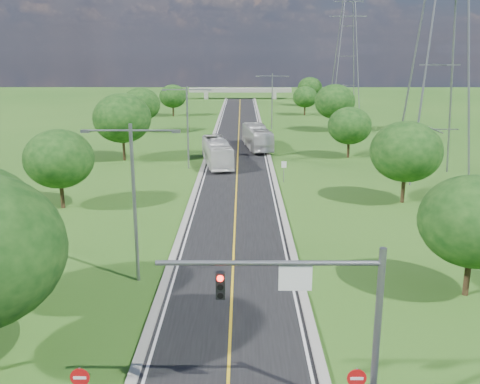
{
  "coord_description": "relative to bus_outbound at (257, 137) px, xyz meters",
  "views": [
    {
      "loc": [
        0.61,
        -19.41,
        14.26
      ],
      "look_at": [
        0.44,
        22.58,
        3.0
      ],
      "focal_mm": 40.0,
      "sensor_mm": 36.0,
      "label": 1
    }
  ],
  "objects": [
    {
      "name": "streetlight_near_left",
      "position": [
        -8.8,
        -46.37,
        4.2
      ],
      "size": [
        5.9,
        0.25,
        10.0
      ],
      "color": "slate",
      "rests_on": "ground"
    },
    {
      "name": "tree_ld",
      "position": [
        -19.8,
        15.63,
        3.21
      ],
      "size": [
        6.72,
        6.72,
        7.82
      ],
      "color": "black",
      "rests_on": "ground"
    },
    {
      "name": "speed_limit_sign",
      "position": [
        2.4,
        -20.39,
        -0.15
      ],
      "size": [
        0.55,
        0.09,
        2.4
      ],
      "color": "slate",
      "rests_on": "ground"
    },
    {
      "name": "streetlight_mid_left",
      "position": [
        -8.8,
        -13.37,
        4.2
      ],
      "size": [
        5.9,
        0.25,
        10.0
      ],
      "color": "slate",
      "rests_on": "ground"
    },
    {
      "name": "bus_outbound",
      "position": [
        0.0,
        0.0,
        0.0
      ],
      "size": [
        4.43,
        12.38,
        3.37
      ],
      "primitive_type": "imported",
      "rotation": [
        0.0,
        0.0,
        3.28
      ],
      "color": "beige",
      "rests_on": "road"
    },
    {
      "name": "tree_lb",
      "position": [
        -18.8,
        -30.37,
        2.9
      ],
      "size": [
        6.3,
        6.3,
        7.33
      ],
      "color": "black",
      "rests_on": "ground"
    },
    {
      "name": "signal_mast",
      "position": [
        0.89,
        -59.37,
        3.16
      ],
      "size": [
        8.54,
        0.33,
        7.2
      ],
      "color": "slate",
      "rests_on": "ground"
    },
    {
      "name": "power_tower_near",
      "position": [
        19.2,
        -18.37,
        12.26
      ],
      "size": [
        9.0,
        6.4,
        28.0
      ],
      "color": "slate",
      "rests_on": "ground"
    },
    {
      "name": "tree_re",
      "position": [
        11.7,
        41.63,
        2.28
      ],
      "size": [
        5.46,
        5.46,
        6.35
      ],
      "color": "black",
      "rests_on": "ground"
    },
    {
      "name": "bus_inbound",
      "position": [
        -5.38,
        -11.43,
        -0.08
      ],
      "size": [
        4.59,
        11.84,
        3.22
      ],
      "primitive_type": "imported",
      "rotation": [
        0.0,
        0.0,
        0.17
      ],
      "color": "silver",
      "rests_on": "road"
    },
    {
      "name": "tree_ra",
      "position": [
        11.2,
        -48.37,
        2.9
      ],
      "size": [
        6.3,
        6.3,
        7.33
      ],
      "color": "black",
      "rests_on": "ground"
    },
    {
      "name": "road",
      "position": [
        -2.8,
        7.63,
        -1.72
      ],
      "size": [
        8.0,
        150.0,
        0.06
      ],
      "primitive_type": "cube",
      "color": "black",
      "rests_on": "ground"
    },
    {
      "name": "power_tower_far",
      "position": [
        23.2,
        56.63,
        12.26
      ],
      "size": [
        9.0,
        6.4,
        28.0
      ],
      "color": "slate",
      "rests_on": "ground"
    },
    {
      "name": "overpass",
      "position": [
        -2.8,
        81.63,
        0.67
      ],
      "size": [
        30.0,
        3.0,
        3.2
      ],
      "color": "gray",
      "rests_on": "ground"
    },
    {
      "name": "tree_rb",
      "position": [
        13.2,
        -28.37,
        3.21
      ],
      "size": [
        6.72,
        6.72,
        7.82
      ],
      "color": "black",
      "rests_on": "ground"
    },
    {
      "name": "tree_lc",
      "position": [
        -17.8,
        -8.37,
        3.83
      ],
      "size": [
        7.56,
        7.56,
        8.79
      ],
      "color": "black",
      "rests_on": "ground"
    },
    {
      "name": "ground",
      "position": [
        -2.8,
        1.63,
        -1.75
      ],
      "size": [
        260.0,
        260.0,
        0.0
      ],
      "primitive_type": "plane",
      "color": "#285618",
      "rests_on": "ground"
    },
    {
      "name": "curb_left",
      "position": [
        -7.05,
        7.63,
        -1.64
      ],
      "size": [
        0.5,
        150.0,
        0.22
      ],
      "primitive_type": "cube",
      "color": "gray",
      "rests_on": "ground"
    },
    {
      "name": "streetlight_far_right",
      "position": [
        3.2,
        19.63,
        4.2
      ],
      "size": [
        5.9,
        0.25,
        10.0
      ],
      "color": "slate",
      "rests_on": "ground"
    },
    {
      "name": "curb_right",
      "position": [
        1.45,
        7.63,
        -1.64
      ],
      "size": [
        0.5,
        150.0,
        0.22
      ],
      "primitive_type": "cube",
      "color": "gray",
      "rests_on": "ground"
    },
    {
      "name": "tree_rc",
      "position": [
        12.2,
        -6.37,
        2.59
      ],
      "size": [
        5.88,
        5.88,
        6.84
      ],
      "color": "black",
      "rests_on": "ground"
    },
    {
      "name": "tree_rd",
      "position": [
        14.2,
        17.63,
        3.52
      ],
      "size": [
        7.14,
        7.14,
        8.3
      ],
      "color": "black",
      "rests_on": "ground"
    },
    {
      "name": "tree_rf",
      "position": [
        15.2,
        61.63,
        2.9
      ],
      "size": [
        6.3,
        6.3,
        7.33
      ],
      "color": "black",
      "rests_on": "ground"
    },
    {
      "name": "tree_le",
      "position": [
        -17.3,
        39.63,
        2.59
      ],
      "size": [
        5.88,
        5.88,
        6.84
      ],
      "color": "black",
      "rests_on": "ground"
    }
  ]
}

